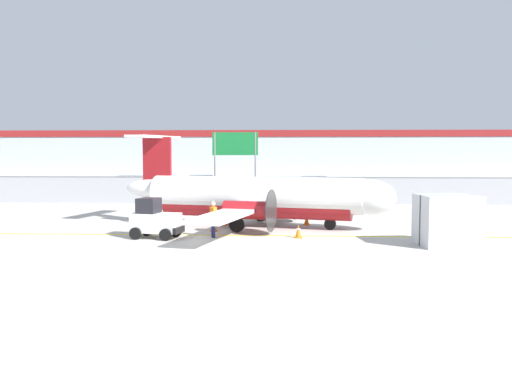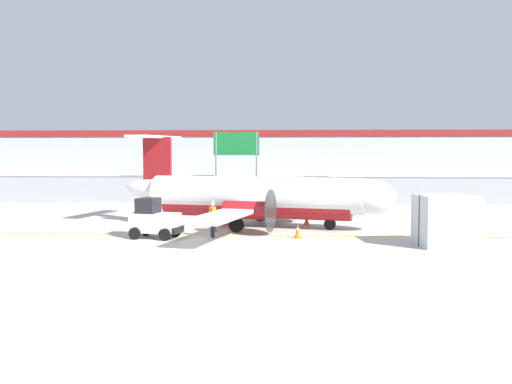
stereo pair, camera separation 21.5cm
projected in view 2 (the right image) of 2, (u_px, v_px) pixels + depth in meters
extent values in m
plane|color=#BCB7AD|center=(221.00, 242.00, 25.56)|extent=(140.00, 140.00, 0.00)
cube|color=yellow|center=(226.00, 235.00, 27.55)|extent=(84.00, 0.20, 0.01)
cube|color=gray|center=(249.00, 191.00, 43.41)|extent=(98.00, 0.04, 2.00)
cylinder|color=slate|center=(249.00, 177.00, 43.33)|extent=(98.00, 0.10, 0.10)
cube|color=#38383A|center=(257.00, 192.00, 54.93)|extent=(98.00, 17.00, 0.12)
cube|color=#A8B2BC|center=(265.00, 156.00, 73.11)|extent=(91.00, 8.00, 6.50)
cube|color=maroon|center=(264.00, 133.00, 68.91)|extent=(91.00, 0.20, 0.80)
cylinder|color=white|center=(255.00, 194.00, 30.50)|extent=(11.63, 4.57, 1.90)
ellipsoid|color=white|center=(369.00, 197.00, 28.73)|extent=(3.01, 2.38, 1.80)
ellipsoid|color=white|center=(153.00, 188.00, 32.24)|extent=(3.40, 1.78, 1.05)
cylinder|color=maroon|center=(255.00, 204.00, 30.53)|extent=(10.38, 3.89, 1.48)
cube|color=white|center=(257.00, 205.00, 30.51)|extent=(5.35, 15.92, 0.18)
cylinder|color=maroon|center=(273.00, 201.00, 32.93)|extent=(2.35, 1.40, 0.90)
cone|color=black|center=(292.00, 201.00, 32.59)|extent=(0.54, 0.53, 0.44)
cylinder|color=#262626|center=(295.00, 201.00, 32.55)|extent=(0.54, 2.05, 2.10)
cylinder|color=maroon|center=(245.00, 210.00, 27.97)|extent=(2.35, 1.40, 0.90)
cone|color=black|center=(268.00, 211.00, 27.64)|extent=(0.54, 0.53, 0.44)
cylinder|color=#262626|center=(271.00, 211.00, 27.59)|extent=(0.54, 2.05, 2.10)
cube|color=maroon|center=(157.00, 165.00, 32.06)|extent=(1.69, 0.58, 3.10)
cube|color=white|center=(155.00, 137.00, 31.98)|extent=(2.21, 4.92, 0.14)
cylinder|color=#59595B|center=(330.00, 215.00, 29.39)|extent=(0.17, 0.17, 0.97)
cylinder|color=black|center=(330.00, 224.00, 29.42)|extent=(0.64, 0.36, 0.60)
cylinder|color=#59595B|center=(261.00, 207.00, 32.76)|extent=(0.17, 0.17, 0.90)
cylinder|color=black|center=(261.00, 215.00, 32.79)|extent=(0.79, 0.39, 0.76)
cylinder|color=#59595B|center=(236.00, 216.00, 28.54)|extent=(0.17, 0.17, 0.90)
cylinder|color=black|center=(236.00, 225.00, 28.58)|extent=(0.79, 0.39, 0.76)
cube|color=silver|center=(155.00, 223.00, 26.63)|extent=(2.38, 1.53, 0.90)
cube|color=black|center=(148.00, 205.00, 26.67)|extent=(1.09, 1.17, 0.70)
cube|color=black|center=(178.00, 230.00, 26.35)|extent=(0.39, 1.11, 0.30)
cylinder|color=black|center=(175.00, 231.00, 27.05)|extent=(0.59, 0.29, 0.56)
cylinder|color=black|center=(165.00, 235.00, 25.89)|extent=(0.59, 0.29, 0.56)
cylinder|color=black|center=(146.00, 230.00, 27.44)|extent=(0.59, 0.29, 0.56)
cylinder|color=black|center=(135.00, 233.00, 26.29)|extent=(0.59, 0.29, 0.56)
cylinder|color=#191E4C|center=(212.00, 228.00, 26.99)|extent=(0.20, 0.20, 0.85)
cylinder|color=#191E4C|center=(213.00, 229.00, 26.79)|extent=(0.20, 0.20, 0.85)
cylinder|color=orange|center=(213.00, 213.00, 26.84)|extent=(0.41, 0.41, 0.60)
cylinder|color=orange|center=(212.00, 212.00, 27.05)|extent=(0.12, 0.12, 0.55)
cylinder|color=orange|center=(213.00, 213.00, 26.62)|extent=(0.12, 0.12, 0.55)
sphere|color=tan|center=(212.00, 204.00, 26.80)|extent=(0.22, 0.22, 0.22)
cube|color=silver|center=(446.00, 221.00, 24.45)|extent=(2.65, 2.31, 2.20)
cube|color=#333338|center=(446.00, 221.00, 24.45)|extent=(2.43, 0.42, 2.20)
cube|color=orange|center=(298.00, 238.00, 26.73)|extent=(0.36, 0.36, 0.04)
cone|color=orange|center=(298.00, 231.00, 26.71)|extent=(0.28, 0.28, 0.60)
cylinder|color=white|center=(298.00, 229.00, 26.70)|extent=(0.17, 0.17, 0.08)
cube|color=orange|center=(307.00, 225.00, 31.31)|extent=(0.36, 0.36, 0.04)
cone|color=orange|center=(307.00, 219.00, 31.28)|extent=(0.28, 0.28, 0.60)
cylinder|color=white|center=(307.00, 217.00, 31.28)|extent=(0.17, 0.17, 0.08)
cube|color=orange|center=(214.00, 231.00, 28.90)|extent=(0.36, 0.36, 0.04)
cone|color=orange|center=(214.00, 225.00, 28.88)|extent=(0.28, 0.28, 0.60)
cylinder|color=white|center=(214.00, 223.00, 28.87)|extent=(0.17, 0.17, 0.08)
cube|color=orange|center=(224.00, 225.00, 31.32)|extent=(0.36, 0.36, 0.04)
cone|color=orange|center=(224.00, 219.00, 31.29)|extent=(0.28, 0.28, 0.60)
cylinder|color=white|center=(224.00, 217.00, 31.29)|extent=(0.17, 0.17, 0.08)
cube|color=red|center=(130.00, 186.00, 53.53)|extent=(4.24, 1.81, 0.80)
cube|color=#262D38|center=(132.00, 179.00, 53.47)|extent=(2.24, 1.62, 0.56)
cylinder|color=black|center=(113.00, 190.00, 52.78)|extent=(0.61, 0.22, 0.60)
cylinder|color=black|center=(119.00, 188.00, 54.57)|extent=(0.61, 0.22, 0.60)
cylinder|color=black|center=(142.00, 190.00, 52.54)|extent=(0.61, 0.22, 0.60)
cylinder|color=black|center=(147.00, 189.00, 54.33)|extent=(0.61, 0.22, 0.60)
cube|color=navy|center=(201.00, 185.00, 54.71)|extent=(4.39, 2.26, 0.80)
cube|color=#262D38|center=(203.00, 178.00, 54.67)|extent=(2.39, 1.85, 0.56)
cylinder|color=black|center=(186.00, 189.00, 53.73)|extent=(0.62, 0.28, 0.60)
cylinder|color=black|center=(187.00, 188.00, 55.52)|extent=(0.62, 0.28, 0.60)
cylinder|color=black|center=(216.00, 189.00, 53.95)|extent=(0.62, 0.28, 0.60)
cylinder|color=black|center=(216.00, 188.00, 55.74)|extent=(0.62, 0.28, 0.60)
cube|color=silver|center=(314.00, 187.00, 52.51)|extent=(4.32, 2.04, 0.80)
cube|color=#262D38|center=(316.00, 179.00, 52.46)|extent=(2.32, 1.73, 0.56)
cylinder|color=black|center=(300.00, 191.00, 51.60)|extent=(0.61, 0.25, 0.60)
cylinder|color=black|center=(298.00, 189.00, 53.40)|extent=(0.61, 0.25, 0.60)
cylinder|color=black|center=(331.00, 191.00, 51.67)|extent=(0.61, 0.25, 0.60)
cylinder|color=black|center=(328.00, 189.00, 53.46)|extent=(0.61, 0.25, 0.60)
cube|color=black|center=(415.00, 190.00, 48.10)|extent=(4.25, 1.83, 0.80)
cube|color=#262D38|center=(417.00, 182.00, 48.04)|extent=(2.25, 1.63, 0.56)
cylinder|color=black|center=(399.00, 194.00, 47.36)|extent=(0.61, 0.22, 0.60)
cylinder|color=black|center=(396.00, 193.00, 49.14)|extent=(0.61, 0.22, 0.60)
cylinder|color=black|center=(434.00, 195.00, 47.11)|extent=(0.61, 0.22, 0.60)
cylinder|color=black|center=(429.00, 193.00, 48.90)|extent=(0.61, 0.22, 0.60)
cylinder|color=slate|center=(216.00, 167.00, 44.92)|extent=(0.14, 0.14, 5.50)
cylinder|color=slate|center=(257.00, 167.00, 44.74)|extent=(0.14, 0.14, 5.50)
cube|color=#14662D|center=(236.00, 144.00, 44.70)|extent=(3.60, 0.10, 1.80)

